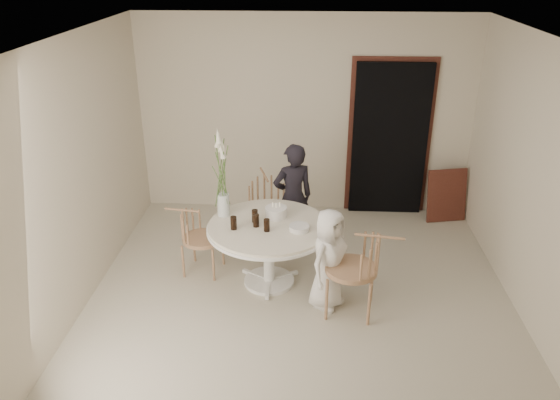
# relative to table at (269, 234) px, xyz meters

# --- Properties ---
(ground) EXTENTS (4.50, 4.50, 0.00)m
(ground) POSITION_rel_table_xyz_m (0.35, -0.25, -0.62)
(ground) COLOR #BDB5A1
(ground) RESTS_ON ground
(room_shell) EXTENTS (4.50, 4.50, 4.50)m
(room_shell) POSITION_rel_table_xyz_m (0.35, -0.25, 1.00)
(room_shell) COLOR silver
(room_shell) RESTS_ON ground
(doorway) EXTENTS (1.00, 0.10, 2.10)m
(doorway) POSITION_rel_table_xyz_m (1.50, 1.94, 0.43)
(doorway) COLOR black
(doorway) RESTS_ON ground
(door_trim) EXTENTS (1.12, 0.03, 2.22)m
(door_trim) POSITION_rel_table_xyz_m (1.50, 1.98, 0.49)
(door_trim) COLOR #5F2A20
(door_trim) RESTS_ON ground
(table) EXTENTS (1.33, 1.33, 0.73)m
(table) POSITION_rel_table_xyz_m (0.00, 0.00, 0.00)
(table) COLOR white
(table) RESTS_ON ground
(picture_frame) EXTENTS (0.57, 0.27, 0.72)m
(picture_frame) POSITION_rel_table_xyz_m (2.30, 1.70, -0.25)
(picture_frame) COLOR #5F2A20
(picture_frame) RESTS_ON ground
(chair_far) EXTENTS (0.57, 0.60, 0.87)m
(chair_far) POSITION_rel_table_xyz_m (-0.11, 1.00, -0.05)
(chair_far) COLOR tan
(chair_far) RESTS_ON ground
(chair_right) EXTENTS (0.59, 0.56, 0.91)m
(chair_right) POSITION_rel_table_xyz_m (0.99, -0.48, -0.02)
(chair_right) COLOR tan
(chair_right) RESTS_ON ground
(chair_left) EXTENTS (0.50, 0.47, 0.78)m
(chair_left) POSITION_rel_table_xyz_m (-0.88, 0.22, -0.11)
(chair_left) COLOR tan
(chair_left) RESTS_ON ground
(girl) EXTENTS (0.58, 0.48, 1.36)m
(girl) POSITION_rel_table_xyz_m (0.23, 0.81, 0.07)
(girl) COLOR black
(girl) RESTS_ON ground
(boy) EXTENTS (0.58, 0.64, 1.09)m
(boy) POSITION_rel_table_xyz_m (0.64, -0.37, -0.07)
(boy) COLOR white
(boy) RESTS_ON ground
(birthday_cake) EXTENTS (0.24, 0.24, 0.16)m
(birthday_cake) POSITION_rel_table_xyz_m (0.07, 0.19, 0.17)
(birthday_cake) COLOR white
(birthday_cake) RESTS_ON table
(cola_tumbler_a) EXTENTS (0.08, 0.08, 0.14)m
(cola_tumbler_a) POSITION_rel_table_xyz_m (-0.13, -0.05, 0.18)
(cola_tumbler_a) COLOR black
(cola_tumbler_a) RESTS_ON table
(cola_tumbler_b) EXTENTS (0.08, 0.08, 0.14)m
(cola_tumbler_b) POSITION_rel_table_xyz_m (-0.01, -0.15, 0.18)
(cola_tumbler_b) COLOR black
(cola_tumbler_b) RESTS_ON table
(cola_tumbler_c) EXTENTS (0.09, 0.09, 0.14)m
(cola_tumbler_c) POSITION_rel_table_xyz_m (-0.36, -0.12, 0.19)
(cola_tumbler_c) COLOR black
(cola_tumbler_c) RESTS_ON table
(cola_tumbler_d) EXTENTS (0.08, 0.08, 0.14)m
(cola_tumbler_d) POSITION_rel_table_xyz_m (-0.15, 0.05, 0.19)
(cola_tumbler_d) COLOR black
(cola_tumbler_d) RESTS_ON table
(plate_stack) EXTENTS (0.23, 0.23, 0.05)m
(plate_stack) POSITION_rel_table_xyz_m (0.33, -0.11, 0.14)
(plate_stack) COLOR white
(plate_stack) RESTS_ON table
(flower_vase) EXTENTS (0.14, 0.14, 1.01)m
(flower_vase) POSITION_rel_table_xyz_m (-0.51, 0.20, 0.53)
(flower_vase) COLOR silver
(flower_vase) RESTS_ON table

